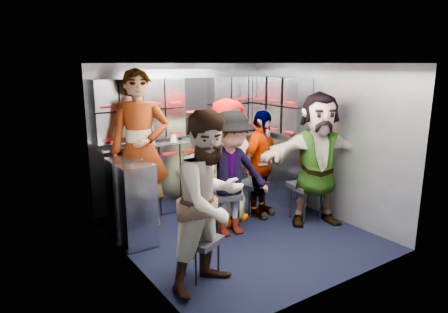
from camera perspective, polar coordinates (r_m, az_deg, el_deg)
floor at (r=5.15m, az=2.27°, el=-10.91°), size 3.00×3.00×0.00m
wall_back at (r=6.06m, az=-6.02°, el=3.15°), size 2.80×0.04×2.10m
wall_left at (r=4.16m, az=-13.37°, el=-1.79°), size 0.04×3.00×2.10m
wall_right at (r=5.74m, az=13.75°, el=2.27°), size 0.04×3.00×2.10m
ceiling at (r=4.70m, az=2.51°, el=13.18°), size 2.80×3.00×0.02m
cart_bank_back at (r=6.01m, az=-4.96°, el=-2.35°), size 2.68×0.38×0.99m
cart_bank_left at (r=4.90m, az=-13.06°, el=-6.30°), size 0.38×0.76×0.99m
counter at (r=5.89m, az=-5.06°, el=2.53°), size 2.68×0.42×0.03m
locker_bank_back at (r=5.87m, az=-5.44°, el=7.17°), size 2.68×0.28×0.82m
locker_bank_right at (r=6.06m, az=8.11°, el=7.29°), size 0.28×1.00×0.82m
right_cabinet at (r=6.17m, az=8.43°, el=-1.99°), size 0.28×1.20×1.00m
coffee_niche at (r=6.01m, az=-4.19°, el=7.15°), size 0.46×0.16×0.84m
red_latch_strip at (r=5.74m, az=-4.06°, el=0.90°), size 2.60×0.02×0.03m
jump_seat_near_left at (r=4.05m, az=-3.26°, el=-12.19°), size 0.46×0.45×0.42m
jump_seat_mid_left at (r=5.12m, az=-0.17°, el=-5.75°), size 0.52×0.50×0.50m
jump_seat_center at (r=5.56m, az=-0.57°, el=-4.53°), size 0.42×0.40×0.46m
jump_seat_mid_right at (r=5.74m, az=4.03°, el=-4.13°), size 0.43×0.41×0.45m
jump_seat_near_right at (r=5.57m, az=11.69°, el=-4.37°), size 0.49×0.47×0.50m
attendant_standing at (r=5.20m, az=-11.89°, el=0.95°), size 0.88×0.76×2.04m
attendant_arc_a at (r=3.72m, az=-1.93°, el=-6.44°), size 0.96×0.83×1.70m
attendant_arc_b at (r=4.88m, az=1.01°, el=-2.56°), size 1.08×0.73×1.55m
attendant_arc_c at (r=5.30m, az=0.49°, el=-0.65°), size 0.91×0.70×1.66m
attendant_arc_d at (r=5.51m, az=5.23°, el=-1.13°), size 0.94×0.67×1.49m
attendant_arc_e at (r=5.34m, az=13.28°, el=-0.41°), size 1.69×1.20×1.76m
bottle_left at (r=5.54m, az=-10.72°, el=3.23°), size 0.06×0.06×0.27m
bottle_mid at (r=5.56m, az=-10.17°, el=3.20°), size 0.06×0.06×0.25m
bottle_right at (r=6.31m, az=2.55°, el=4.70°), size 0.06×0.06×0.28m
cup_left at (r=5.69m, az=-7.29°, el=2.75°), size 0.09×0.09×0.10m
cup_right at (r=6.30m, az=2.34°, el=3.87°), size 0.08×0.08×0.10m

